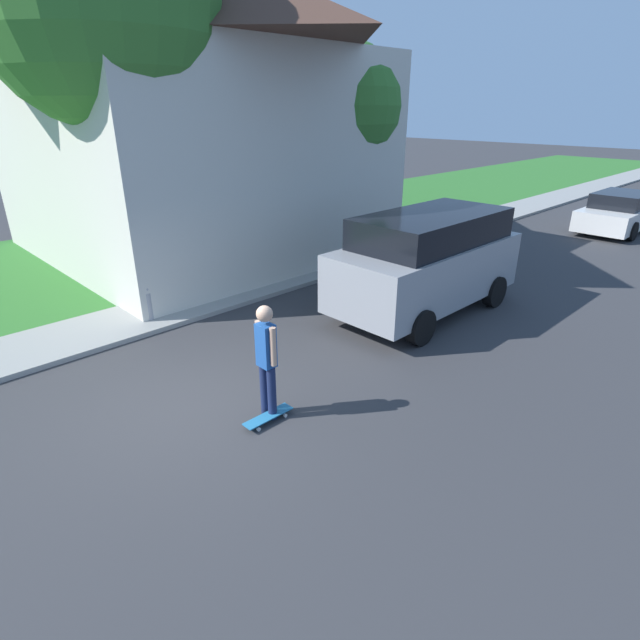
# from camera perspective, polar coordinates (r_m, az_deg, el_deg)

# --- Properties ---
(ground_plane) EXTENTS (120.00, 120.00, 0.00)m
(ground_plane) POSITION_cam_1_polar(r_m,az_deg,el_deg) (8.11, -15.11, -9.23)
(ground_plane) COLOR #333335
(lawn) EXTENTS (10.00, 80.00, 0.08)m
(lawn) POSITION_cam_1_polar(r_m,az_deg,el_deg) (17.36, -11.32, 8.80)
(lawn) COLOR #2D6B28
(lawn) RESTS_ON ground_plane
(sidewalk) EXTENTS (1.80, 80.00, 0.10)m
(sidewalk) POSITION_cam_1_polar(r_m,az_deg,el_deg) (14.00, -1.23, 5.82)
(sidewalk) COLOR gray
(sidewalk) RESTS_ON ground_plane
(house) EXTENTS (10.17, 9.49, 8.32)m
(house) POSITION_cam_1_polar(r_m,az_deg,el_deg) (16.38, -14.77, 23.13)
(house) COLOR beige
(house) RESTS_ON lawn
(lawn_tree_near) EXTENTS (4.95, 4.95, 8.56)m
(lawn_tree_near) POSITION_cam_1_polar(r_m,az_deg,el_deg) (12.55, -24.11, 30.27)
(lawn_tree_near) COLOR brown
(lawn_tree_near) RESTS_ON lawn
(lawn_tree_far) EXTENTS (3.59, 3.59, 5.97)m
(lawn_tree_far) POSITION_cam_1_polar(r_m,az_deg,el_deg) (15.75, 2.23, 23.22)
(lawn_tree_far) COLOR brown
(lawn_tree_far) RESTS_ON lawn
(suv_parked) EXTENTS (2.13, 4.63, 2.19)m
(suv_parked) POSITION_cam_1_polar(r_m,az_deg,el_deg) (11.09, 12.15, 6.69)
(suv_parked) COLOR gray
(suv_parked) RESTS_ON ground_plane
(car_down_street) EXTENTS (1.91, 4.42, 1.40)m
(car_down_street) POSITION_cam_1_polar(r_m,az_deg,el_deg) (21.59, 31.06, 10.50)
(car_down_street) COLOR silver
(car_down_street) RESTS_ON ground_plane
(skateboarder) EXTENTS (0.41, 0.23, 1.76)m
(skateboarder) POSITION_cam_1_polar(r_m,az_deg,el_deg) (7.11, -6.13, -4.19)
(skateboarder) COLOR #192347
(skateboarder) RESTS_ON ground_plane
(skateboard) EXTENTS (0.21, 0.80, 0.10)m
(skateboard) POSITION_cam_1_polar(r_m,az_deg,el_deg) (7.45, -5.94, -10.91)
(skateboard) COLOR #236B99
(skateboard) RESTS_ON ground_plane
(fire_hydrant) EXTENTS (0.20, 0.20, 0.76)m
(fire_hydrant) POSITION_cam_1_polar(r_m,az_deg,el_deg) (11.05, -19.11, 1.92)
(fire_hydrant) COLOR #99999E
(fire_hydrant) RESTS_ON sidewalk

